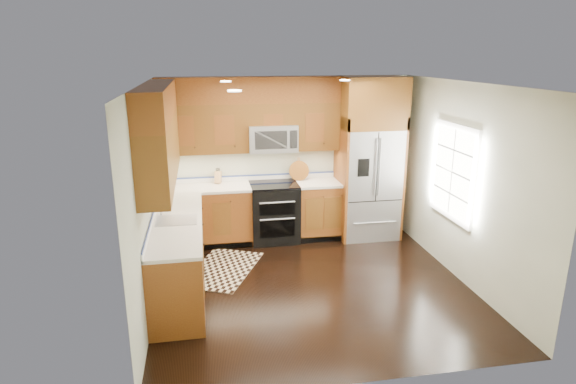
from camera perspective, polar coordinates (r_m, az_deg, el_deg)
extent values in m
plane|color=black|center=(6.48, 2.88, -10.91)|extent=(4.00, 4.00, 0.00)
cube|color=silver|center=(7.90, -0.25, 4.15)|extent=(4.00, 0.02, 2.60)
cube|color=silver|center=(5.88, -16.28, -0.75)|extent=(0.02, 4.00, 2.60)
cube|color=silver|center=(6.73, 19.88, 1.03)|extent=(0.02, 4.00, 2.60)
cube|color=white|center=(6.86, 19.00, 2.26)|extent=(0.04, 1.10, 1.30)
cube|color=white|center=(6.86, 18.92, 2.26)|extent=(0.02, 0.95, 1.15)
cube|color=brown|center=(7.72, -9.52, -2.90)|extent=(1.37, 0.60, 0.90)
cube|color=brown|center=(7.94, 3.62, -2.18)|extent=(0.72, 0.60, 0.90)
cube|color=brown|center=(6.33, -12.78, -7.47)|extent=(0.60, 2.40, 0.90)
cube|color=silver|center=(7.62, -4.12, 0.72)|extent=(2.85, 0.62, 0.04)
cube|color=silver|center=(6.16, -13.05, -3.46)|extent=(0.62, 2.40, 0.04)
cube|color=brown|center=(7.57, -4.37, 7.61)|extent=(2.85, 0.33, 0.75)
cube|color=brown|center=(5.94, -14.91, 4.74)|extent=(0.33, 2.40, 0.75)
cube|color=brown|center=(7.50, -4.47, 11.96)|extent=(2.85, 0.33, 0.40)
cube|color=brown|center=(5.86, -15.32, 10.25)|extent=(0.33, 2.40, 0.40)
cube|color=black|center=(7.77, -1.64, -2.49)|extent=(0.76, 0.64, 0.92)
cube|color=black|center=(7.63, -1.67, 0.89)|extent=(0.76, 0.60, 0.02)
cube|color=black|center=(7.42, -1.29, -2.09)|extent=(0.55, 0.01, 0.18)
cube|color=black|center=(7.53, -1.27, -4.40)|extent=(0.55, 0.01, 0.28)
cylinder|color=#B2B2B7|center=(7.36, -1.26, -1.26)|extent=(0.55, 0.02, 0.02)
cylinder|color=#B2B2B7|center=(7.45, -1.25, -3.24)|extent=(0.55, 0.02, 0.02)
cube|color=#B2B2B7|center=(7.60, -1.86, 6.43)|extent=(0.76, 0.40, 0.42)
cube|color=black|center=(7.40, -2.03, 6.16)|extent=(0.50, 0.01, 0.28)
cube|color=#B2B2B7|center=(7.97, 9.46, 1.08)|extent=(0.90, 0.74, 1.80)
cube|color=black|center=(7.55, 10.52, 2.92)|extent=(0.01, 0.01, 1.08)
cube|color=black|center=(7.47, 8.95, 2.86)|extent=(0.18, 0.01, 0.28)
cube|color=brown|center=(7.80, 6.24, 1.64)|extent=(0.04, 0.74, 2.00)
cube|color=brown|center=(8.11, 12.63, 1.91)|extent=(0.04, 0.74, 2.00)
cube|color=brown|center=(7.74, 9.91, 10.41)|extent=(0.98, 0.74, 0.80)
cube|color=#B2B2B7|center=(6.15, -13.07, -3.20)|extent=(0.50, 0.42, 0.02)
cylinder|color=#B2B2B7|center=(6.34, -14.87, -1.52)|extent=(0.02, 0.02, 0.28)
torus|color=#B2B2B7|center=(6.22, -15.01, -0.51)|extent=(0.18, 0.02, 0.18)
cube|color=black|center=(6.95, -7.73, -9.01)|extent=(1.27, 1.53, 0.01)
cube|color=tan|center=(7.75, -8.29, 1.75)|extent=(0.12, 0.14, 0.19)
cylinder|color=#992B12|center=(7.92, 1.21, 2.14)|extent=(0.16, 0.16, 0.17)
cylinder|color=brown|center=(7.87, 1.31, 1.48)|extent=(0.36, 0.36, 0.02)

